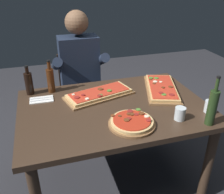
% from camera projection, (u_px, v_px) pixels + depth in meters
% --- Properties ---
extents(ground_plane, '(6.40, 6.40, 0.00)m').
position_uv_depth(ground_plane, '(114.00, 178.00, 2.20)').
color(ground_plane, '#2D2D33').
extents(dining_table, '(1.40, 0.96, 0.74)m').
position_uv_depth(dining_table, '(114.00, 117.00, 1.91)').
color(dining_table, '#3D2B1E').
rests_on(dining_table, ground_plane).
extents(pizza_rectangular_front, '(0.59, 0.37, 0.05)m').
position_uv_depth(pizza_rectangular_front, '(99.00, 94.00, 1.99)').
color(pizza_rectangular_front, olive).
rests_on(pizza_rectangular_front, dining_table).
extents(pizza_rectangular_left, '(0.42, 0.60, 0.05)m').
position_uv_depth(pizza_rectangular_left, '(162.00, 88.00, 2.09)').
color(pizza_rectangular_left, brown).
rests_on(pizza_rectangular_left, dining_table).
extents(pizza_round_far, '(0.31, 0.31, 0.05)m').
position_uv_depth(pizza_round_far, '(132.00, 122.00, 1.63)').
color(pizza_round_far, brown).
rests_on(pizza_round_far, dining_table).
extents(wine_bottle_dark, '(0.06, 0.06, 0.34)m').
position_uv_depth(wine_bottle_dark, '(212.00, 107.00, 1.59)').
color(wine_bottle_dark, '#233819').
rests_on(wine_bottle_dark, dining_table).
extents(oil_bottle_amber, '(0.06, 0.06, 0.24)m').
position_uv_depth(oil_bottle_amber, '(29.00, 83.00, 2.00)').
color(oil_bottle_amber, black).
rests_on(oil_bottle_amber, dining_table).
extents(vinegar_bottle_green, '(0.06, 0.06, 0.28)m').
position_uv_depth(vinegar_bottle_green, '(51.00, 79.00, 2.03)').
color(vinegar_bottle_green, '#47230F').
rests_on(vinegar_bottle_green, dining_table).
extents(tumbler_near_camera, '(0.07, 0.07, 0.09)m').
position_uv_depth(tumbler_near_camera, '(180.00, 114.00, 1.68)').
color(tumbler_near_camera, silver).
rests_on(tumbler_near_camera, dining_table).
extents(tumbler_far_side, '(0.08, 0.08, 0.09)m').
position_uv_depth(tumbler_far_side, '(210.00, 107.00, 1.77)').
color(tumbler_far_side, silver).
rests_on(tumbler_far_side, dining_table).
extents(napkin_cutlery_set, '(0.18, 0.11, 0.01)m').
position_uv_depth(napkin_cutlery_set, '(42.00, 100.00, 1.94)').
color(napkin_cutlery_set, white).
rests_on(napkin_cutlery_set, dining_table).
extents(diner_chair, '(0.44, 0.44, 0.87)m').
position_uv_depth(diner_chair, '(80.00, 91.00, 2.68)').
color(diner_chair, black).
rests_on(diner_chair, ground_plane).
extents(seated_diner, '(0.53, 0.41, 1.33)m').
position_uv_depth(seated_diner, '(80.00, 72.00, 2.46)').
color(seated_diner, '#23232D').
rests_on(seated_diner, ground_plane).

